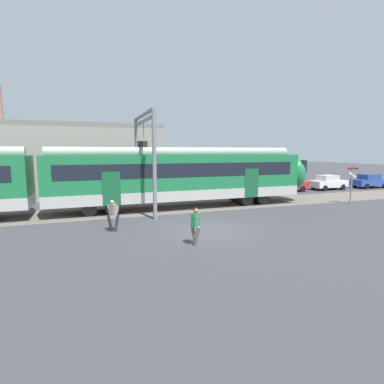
# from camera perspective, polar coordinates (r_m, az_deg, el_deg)

# --- Properties ---
(ground_plane) EXTENTS (160.00, 160.00, 0.00)m
(ground_plane) POSITION_cam_1_polar(r_m,az_deg,el_deg) (15.62, 2.71, -7.25)
(ground_plane) COLOR #38383D
(track_bed) EXTENTS (80.00, 4.40, 0.01)m
(track_bed) POSITION_cam_1_polar(r_m,az_deg,el_deg) (21.37, -31.69, -4.30)
(track_bed) COLOR #605951
(track_bed) RESTS_ON ground
(commuter_train) EXTENTS (38.05, 3.07, 4.73)m
(commuter_train) POSITION_cam_1_polar(r_m,az_deg,el_deg) (20.66, -25.39, 2.04)
(commuter_train) COLOR #B7B7B2
(commuter_train) RESTS_ON ground
(pedestrian_grey) EXTENTS (0.71, 0.51, 1.67)m
(pedestrian_grey) POSITION_cam_1_polar(r_m,az_deg,el_deg) (15.69, -14.73, -3.72)
(pedestrian_grey) COLOR #28282D
(pedestrian_grey) RESTS_ON ground
(pedestrian_green) EXTENTS (0.48, 0.71, 1.67)m
(pedestrian_green) POSITION_cam_1_polar(r_m,az_deg,el_deg) (12.95, 0.64, -6.00)
(pedestrian_green) COLOR #6B6051
(pedestrian_green) RESTS_ON ground
(parked_car_red) EXTENTS (4.04, 1.84, 1.54)m
(parked_car_red) POSITION_cam_1_polar(r_m,az_deg,el_deg) (31.70, 17.69, 1.50)
(parked_car_red) COLOR #B22323
(parked_car_red) RESTS_ON ground
(parked_car_white) EXTENTS (4.07, 1.90, 1.54)m
(parked_car_white) POSITION_cam_1_polar(r_m,az_deg,el_deg) (34.78, 24.49, 1.69)
(parked_car_white) COLOR silver
(parked_car_white) RESTS_ON ground
(parked_car_blue) EXTENTS (4.06, 1.88, 1.54)m
(parked_car_blue) POSITION_cam_1_polar(r_m,az_deg,el_deg) (38.66, 30.76, 1.84)
(parked_car_blue) COLOR #284799
(parked_car_blue) RESTS_ON ground
(catenary_gantry) EXTENTS (0.24, 6.64, 6.53)m
(catenary_gantry) POSITION_cam_1_polar(r_m,az_deg,el_deg) (20.83, -9.14, 8.41)
(catenary_gantry) COLOR gray
(catenary_gantry) RESTS_ON ground
(crossing_signal) EXTENTS (0.96, 0.22, 3.00)m
(crossing_signal) POSITION_cam_1_polar(r_m,az_deg,el_deg) (26.03, 28.19, 2.36)
(crossing_signal) COLOR gray
(crossing_signal) RESTS_ON ground
(background_building) EXTENTS (16.23, 5.00, 9.20)m
(background_building) POSITION_cam_1_polar(r_m,az_deg,el_deg) (28.62, -22.63, 5.50)
(background_building) COLOR gray
(background_building) RESTS_ON ground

